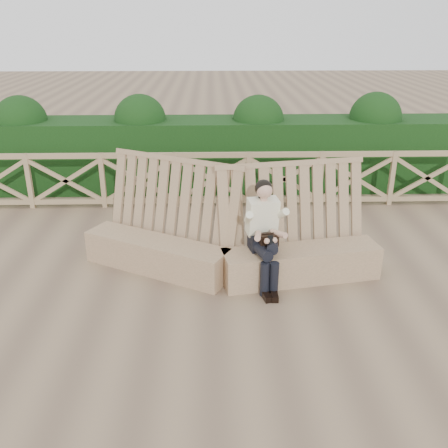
{
  "coord_description": "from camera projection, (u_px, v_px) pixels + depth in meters",
  "views": [
    {
      "loc": [
        -0.01,
        -5.9,
        3.54
      ],
      "look_at": [
        0.16,
        0.4,
        0.9
      ],
      "focal_mm": 40.0,
      "sensor_mm": 36.0,
      "label": 1
    }
  ],
  "objects": [
    {
      "name": "hedge",
      "position": [
        212.0,
        154.0,
        10.85
      ],
      "size": [
        12.0,
        1.2,
        1.5
      ],
      "primitive_type": "cube",
      "color": "black",
      "rests_on": "ground"
    },
    {
      "name": "bench",
      "position": [
        228.0,
        247.0,
        7.31
      ],
      "size": [
        4.37,
        1.77,
        1.62
      ],
      "rotation": [
        0.0,
        0.0,
        -0.22
      ],
      "color": "olive",
      "rests_on": "ground"
    },
    {
      "name": "ground",
      "position": [
        213.0,
        296.0,
        6.8
      ],
      "size": [
        60.0,
        60.0,
        0.0
      ],
      "primitive_type": "plane",
      "color": "brown",
      "rests_on": "ground"
    },
    {
      "name": "guardrail",
      "position": [
        212.0,
        180.0,
        9.82
      ],
      "size": [
        10.1,
        0.09,
        1.1
      ],
      "color": "#967E57",
      "rests_on": "ground"
    },
    {
      "name": "woman",
      "position": [
        264.0,
        230.0,
        6.87
      ],
      "size": [
        0.49,
        0.93,
        1.5
      ],
      "rotation": [
        0.0,
        0.0,
        0.21
      ],
      "color": "black",
      "rests_on": "ground"
    }
  ]
}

